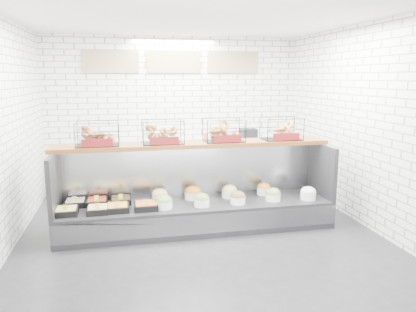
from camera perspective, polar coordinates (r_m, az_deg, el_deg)
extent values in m
plane|color=black|center=(5.88, -1.02, -11.09)|extent=(5.50, 5.50, 0.00)
cube|color=white|center=(8.19, -4.74, 6.01)|extent=(5.00, 0.02, 3.00)
cube|color=white|center=(5.59, -27.15, 2.49)|extent=(0.02, 5.50, 3.00)
cube|color=white|center=(6.45, 21.37, 3.93)|extent=(0.02, 5.50, 3.00)
cube|color=white|center=(5.50, -1.13, 19.26)|extent=(5.00, 5.50, 0.02)
cube|color=tan|center=(8.07, -13.53, 12.78)|extent=(1.05, 0.03, 0.42)
cube|color=tan|center=(8.14, -4.83, 13.02)|extent=(1.05, 0.03, 0.42)
cube|color=tan|center=(8.37, 3.56, 12.98)|extent=(1.05, 0.03, 0.42)
cube|color=black|center=(6.08, -1.57, -8.30)|extent=(4.00, 0.90, 0.40)
cube|color=#93969B|center=(5.67, -0.76, -9.53)|extent=(4.00, 0.03, 0.28)
cube|color=#93969B|center=(6.30, -2.27, -1.93)|extent=(4.00, 0.08, 0.80)
cube|color=black|center=(5.89, -20.83, -3.57)|extent=(0.06, 0.90, 0.80)
cube|color=black|center=(6.55, 15.62, -1.84)|extent=(0.06, 0.90, 0.80)
cube|color=black|center=(5.80, -19.27, -7.42)|extent=(0.30, 0.30, 0.08)
cube|color=#D7CF6E|center=(5.79, -19.29, -7.09)|extent=(0.25, 0.25, 0.04)
cube|color=#E2DF4E|center=(5.67, -19.45, -6.88)|extent=(0.06, 0.01, 0.08)
cube|color=black|center=(6.14, -18.13, -6.32)|extent=(0.29, 0.29, 0.08)
cube|color=silver|center=(6.13, -18.15, -6.01)|extent=(0.25, 0.25, 0.04)
cube|color=#E2DF4E|center=(6.02, -18.28, -5.78)|extent=(0.06, 0.01, 0.08)
cube|color=black|center=(5.74, -15.24, -7.35)|extent=(0.29, 0.29, 0.08)
cube|color=#D7C384|center=(5.73, -15.25, -7.02)|extent=(0.25, 0.25, 0.04)
cube|color=#E2DF4E|center=(5.62, -15.34, -6.80)|extent=(0.06, 0.01, 0.08)
cube|color=black|center=(6.10, -15.33, -6.27)|extent=(0.30, 0.30, 0.08)
cube|color=#D4522C|center=(6.09, -15.34, -5.95)|extent=(0.25, 0.25, 0.04)
cube|color=#E2DF4E|center=(5.98, -15.42, -5.74)|extent=(0.06, 0.01, 0.08)
cube|color=black|center=(5.76, -12.59, -7.17)|extent=(0.31, 0.31, 0.08)
cube|color=orange|center=(5.75, -12.61, -6.83)|extent=(0.26, 0.26, 0.04)
cube|color=#E2DF4E|center=(5.63, -12.64, -6.63)|extent=(0.06, 0.01, 0.08)
cube|color=black|center=(6.09, -12.16, -6.14)|extent=(0.29, 0.29, 0.08)
cube|color=brown|center=(6.08, -12.18, -5.83)|extent=(0.25, 0.25, 0.04)
cube|color=#E2DF4E|center=(5.97, -12.20, -5.60)|extent=(0.06, 0.01, 0.08)
cube|color=black|center=(5.77, -8.74, -7.00)|extent=(0.33, 0.33, 0.08)
cube|color=orange|center=(5.76, -8.75, -6.66)|extent=(0.28, 0.28, 0.04)
cube|color=#E2DF4E|center=(5.63, -8.70, -6.48)|extent=(0.06, 0.01, 0.08)
cylinder|color=white|center=(5.76, -6.19, -6.80)|extent=(0.23, 0.23, 0.11)
ellipsoid|color=olive|center=(5.74, -6.20, -6.23)|extent=(0.23, 0.23, 0.16)
cylinder|color=white|center=(6.08, -6.81, -5.85)|extent=(0.24, 0.24, 0.11)
ellipsoid|color=#E6C775|center=(6.06, -6.82, -5.31)|extent=(0.23, 0.23, 0.16)
cylinder|color=white|center=(5.82, -0.89, -6.54)|extent=(0.22, 0.22, 0.11)
ellipsoid|color=olive|center=(5.81, -0.89, -5.97)|extent=(0.22, 0.22, 0.15)
cylinder|color=white|center=(6.16, -2.11, -5.55)|extent=(0.25, 0.25, 0.11)
ellipsoid|color=#C57729|center=(6.15, -2.12, -5.01)|extent=(0.25, 0.25, 0.17)
cylinder|color=white|center=(5.95, 4.20, -6.19)|extent=(0.22, 0.22, 0.11)
ellipsoid|color=brown|center=(5.93, 4.21, -5.64)|extent=(0.22, 0.22, 0.15)
cylinder|color=white|center=(6.25, 3.03, -5.33)|extent=(0.23, 0.23, 0.11)
ellipsoid|color=#C8BA7B|center=(6.23, 3.04, -4.80)|extent=(0.23, 0.23, 0.16)
cylinder|color=white|center=(6.15, 9.11, -5.71)|extent=(0.23, 0.23, 0.11)
ellipsoid|color=olive|center=(6.14, 9.12, -5.17)|extent=(0.22, 0.22, 0.16)
cylinder|color=white|center=(6.44, 7.86, -4.91)|extent=(0.22, 0.22, 0.11)
ellipsoid|color=orange|center=(6.43, 7.88, -4.39)|extent=(0.21, 0.21, 0.15)
cylinder|color=white|center=(6.32, 13.90, -5.45)|extent=(0.24, 0.24, 0.11)
ellipsoid|color=silver|center=(6.30, 13.92, -4.92)|extent=(0.23, 0.23, 0.16)
cube|color=#522B11|center=(6.04, -2.00, 1.66)|extent=(4.10, 0.50, 0.06)
cube|color=black|center=(5.93, -15.28, 3.05)|extent=(0.60, 0.38, 0.34)
cube|color=#601113|center=(5.74, -15.34, 1.79)|extent=(0.42, 0.02, 0.11)
cube|color=black|center=(5.94, -6.39, 3.40)|extent=(0.60, 0.38, 0.34)
cube|color=#601113|center=(5.76, -6.17, 2.15)|extent=(0.42, 0.02, 0.11)
cube|color=black|center=(6.10, 2.25, 3.65)|extent=(0.60, 0.38, 0.34)
cube|color=#601113|center=(5.92, 2.73, 2.45)|extent=(0.42, 0.02, 0.11)
cube|color=black|center=(6.39, 10.30, 3.82)|extent=(0.60, 0.38, 0.34)
cube|color=#601113|center=(6.22, 10.97, 2.67)|extent=(0.42, 0.02, 0.11)
cube|color=#93969B|center=(8.04, -4.33, -1.66)|extent=(4.00, 0.60, 0.90)
cube|color=black|center=(7.85, -14.66, 1.94)|extent=(0.40, 0.30, 0.24)
cube|color=silver|center=(7.87, -6.19, 2.03)|extent=(0.35, 0.28, 0.18)
cylinder|color=#C63E31|center=(8.09, -0.28, 2.49)|extent=(0.09, 0.09, 0.22)
cube|color=black|center=(8.21, 5.69, 2.84)|extent=(0.30, 0.30, 0.30)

